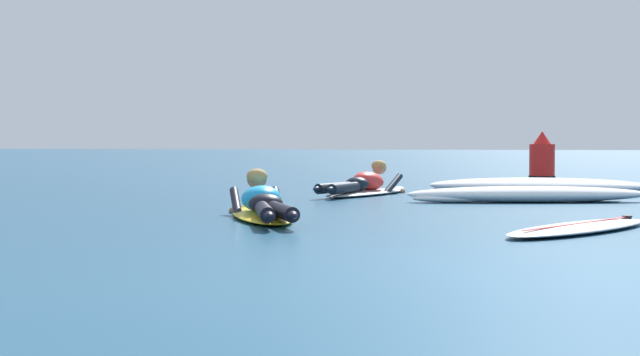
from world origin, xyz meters
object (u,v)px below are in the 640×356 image
surfer_far (364,186)px  channel_marker_buoy (542,162)px  drifting_surfboard (580,227)px  surfer_near (263,206)px

surfer_far → channel_marker_buoy: (2.63, 4.98, 0.24)m
surfer_far → drifting_surfboard: size_ratio=1.15×
surfer_near → surfer_far: (0.38, 4.40, -0.00)m
surfer_near → drifting_surfboard: 3.10m
surfer_near → drifting_surfboard: size_ratio=1.18×
surfer_near → surfer_far: size_ratio=1.03×
drifting_surfboard → channel_marker_buoy: size_ratio=2.34×
surfer_far → drifting_surfboard: surfer_far is taller
surfer_far → surfer_near: bearing=-94.9°
surfer_near → channel_marker_buoy: channel_marker_buoy is taller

